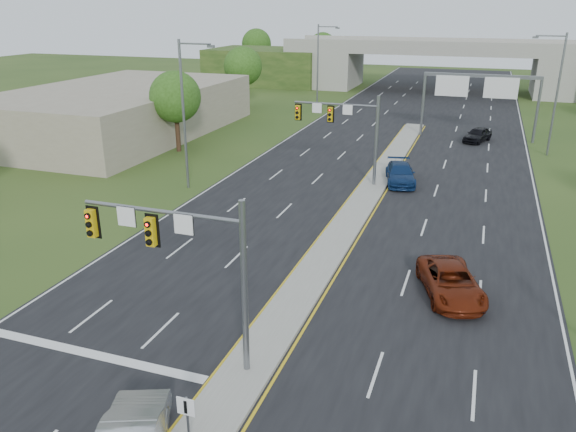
# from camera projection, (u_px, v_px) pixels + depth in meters

# --- Properties ---
(ground) EXTENTS (240.00, 240.00, 0.00)m
(ground) POSITION_uv_depth(u_px,v_px,m) (247.00, 372.00, 21.57)
(ground) COLOR #254017
(ground) RESTS_ON ground
(road) EXTENTS (24.00, 160.00, 0.02)m
(road) POSITION_uv_depth(u_px,v_px,m) (394.00, 156.00, 52.49)
(road) COLOR black
(road) RESTS_ON ground
(median) EXTENTS (2.00, 54.00, 0.16)m
(median) POSITION_uv_depth(u_px,v_px,m) (368.00, 193.00, 41.85)
(median) COLOR gray
(median) RESTS_ON road
(lane_markings) EXTENTS (23.72, 160.00, 0.01)m
(lane_markings) POSITION_uv_depth(u_px,v_px,m) (376.00, 172.00, 47.29)
(lane_markings) COLOR gold
(lane_markings) RESTS_ON road
(signal_mast_near) EXTENTS (6.62, 0.60, 7.00)m
(signal_mast_near) POSITION_uv_depth(u_px,v_px,m) (186.00, 253.00, 20.54)
(signal_mast_near) COLOR slate
(signal_mast_near) RESTS_ON ground
(signal_mast_far) EXTENTS (6.62, 0.60, 7.00)m
(signal_mast_far) POSITION_uv_depth(u_px,v_px,m) (347.00, 124.00, 42.62)
(signal_mast_far) COLOR slate
(signal_mast_far) RESTS_ON ground
(keep_right_sign) EXTENTS (0.60, 0.13, 2.20)m
(keep_right_sign) POSITION_uv_depth(u_px,v_px,m) (187.00, 416.00, 17.04)
(keep_right_sign) COLOR slate
(keep_right_sign) RESTS_ON ground
(sign_gantry) EXTENTS (11.58, 0.44, 6.67)m
(sign_gantry) POSITION_uv_depth(u_px,v_px,m) (479.00, 88.00, 57.34)
(sign_gantry) COLOR slate
(sign_gantry) RESTS_ON ground
(overpass) EXTENTS (80.00, 14.00, 8.10)m
(overpass) POSITION_uv_depth(u_px,v_px,m) (441.00, 69.00, 90.99)
(overpass) COLOR gray
(overpass) RESTS_ON ground
(lightpole_l_mid) EXTENTS (2.85, 0.25, 11.00)m
(lightpole_l_mid) POSITION_uv_depth(u_px,v_px,m) (186.00, 109.00, 41.19)
(lightpole_l_mid) COLOR slate
(lightpole_l_mid) RESTS_ON ground
(lightpole_l_far) EXTENTS (2.85, 0.25, 11.00)m
(lightpole_l_far) POSITION_uv_depth(u_px,v_px,m) (319.00, 64.00, 72.11)
(lightpole_l_far) COLOR slate
(lightpole_l_far) RESTS_ON ground
(lightpole_r_far) EXTENTS (2.85, 0.25, 11.00)m
(lightpole_r_far) POSITION_uv_depth(u_px,v_px,m) (555.00, 89.00, 50.65)
(lightpole_r_far) COLOR slate
(lightpole_r_far) RESTS_ON ground
(tree_l_near) EXTENTS (4.80, 4.80, 7.60)m
(tree_l_near) POSITION_uv_depth(u_px,v_px,m) (175.00, 97.00, 52.42)
(tree_l_near) COLOR #382316
(tree_l_near) RESTS_ON ground
(tree_l_mid) EXTENTS (5.20, 5.20, 8.12)m
(tree_l_mid) POSITION_uv_depth(u_px,v_px,m) (243.00, 66.00, 75.63)
(tree_l_mid) COLOR #382316
(tree_l_mid) RESTS_ON ground
(tree_back_a) EXTENTS (6.00, 6.00, 8.85)m
(tree_back_a) POSITION_uv_depth(u_px,v_px,m) (256.00, 44.00, 114.29)
(tree_back_a) COLOR #382316
(tree_back_a) RESTS_ON ground
(tree_back_b) EXTENTS (5.60, 5.60, 8.32)m
(tree_back_b) POSITION_uv_depth(u_px,v_px,m) (323.00, 47.00, 110.08)
(tree_back_b) COLOR #382316
(tree_back_b) RESTS_ON ground
(commercial_building) EXTENTS (18.00, 30.00, 5.00)m
(commercial_building) POSITION_uv_depth(u_px,v_px,m) (119.00, 111.00, 60.87)
(commercial_building) COLOR gray
(commercial_building) RESTS_ON ground
(car_far_a) EXTENTS (4.01, 5.78, 1.47)m
(car_far_a) POSITION_uv_depth(u_px,v_px,m) (451.00, 282.00, 26.99)
(car_far_a) COLOR #5C1A09
(car_far_a) RESTS_ON road
(car_far_b) EXTENTS (3.24, 5.58, 1.52)m
(car_far_b) POSITION_uv_depth(u_px,v_px,m) (400.00, 174.00, 44.21)
(car_far_b) COLOR navy
(car_far_b) RESTS_ON road
(car_far_c) EXTENTS (3.13, 4.68, 1.48)m
(car_far_c) POSITION_uv_depth(u_px,v_px,m) (478.00, 135.00, 57.63)
(car_far_c) COLOR black
(car_far_c) RESTS_ON road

